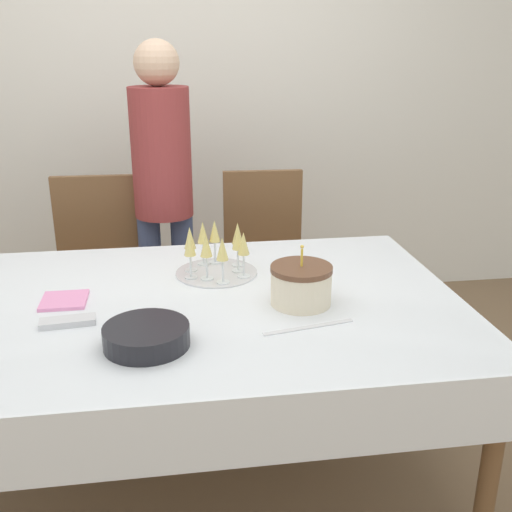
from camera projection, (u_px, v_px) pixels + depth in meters
name	position (u px, v px, depth m)	size (l,w,h in m)	color
ground_plane	(195.00, 476.00, 2.28)	(12.00, 12.00, 0.00)	brown
wall_back	(172.00, 80.00, 3.43)	(8.00, 0.05, 2.70)	silver
dining_table	(189.00, 328.00, 2.07)	(1.87, 1.22, 0.72)	white
dining_chair_far_left	(97.00, 268.00, 2.91)	(0.43, 0.43, 0.95)	brown
dining_chair_far_right	(265.00, 259.00, 3.02)	(0.44, 0.44, 0.95)	brown
birthday_cake	(301.00, 285.00, 2.00)	(0.21, 0.21, 0.21)	beige
champagne_tray	(216.00, 250.00, 2.25)	(0.31, 0.31, 0.18)	silver
plate_stack_main	(146.00, 336.00, 1.73)	(0.25, 0.25, 0.06)	black
cake_knife	(309.00, 327.00, 1.85)	(0.30, 0.08, 0.00)	silver
fork_pile	(68.00, 322.00, 1.86)	(0.18, 0.08, 0.02)	silver
napkin_pile	(64.00, 300.00, 2.03)	(0.15, 0.15, 0.01)	pink
person_standing	(163.00, 178.00, 2.85)	(0.28, 0.28, 1.57)	#3F4C72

